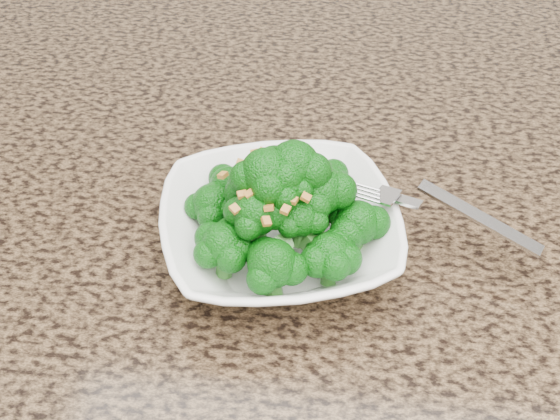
# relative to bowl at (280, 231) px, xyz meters

# --- Properties ---
(granite_counter) EXTENTS (1.64, 1.04, 0.03)m
(granite_counter) POSITION_rel_bowl_xyz_m (0.03, 0.12, -0.04)
(granite_counter) COLOR brown
(granite_counter) RESTS_ON cabinet
(bowl) EXTENTS (0.25, 0.25, 0.05)m
(bowl) POSITION_rel_bowl_xyz_m (0.00, 0.00, 0.00)
(bowl) COLOR white
(bowl) RESTS_ON granite_counter
(broccoli_pile) EXTENTS (0.18, 0.18, 0.07)m
(broccoli_pile) POSITION_rel_bowl_xyz_m (0.00, -0.00, 0.06)
(broccoli_pile) COLOR #09570A
(broccoli_pile) RESTS_ON bowl
(garlic_topping) EXTENTS (0.11, 0.11, 0.01)m
(garlic_topping) POSITION_rel_bowl_xyz_m (0.00, -0.00, 0.10)
(garlic_topping) COLOR #B97C2D
(garlic_topping) RESTS_ON broccoli_pile
(fork) EXTENTS (0.18, 0.11, 0.01)m
(fork) POSITION_rel_bowl_xyz_m (0.11, 0.02, 0.03)
(fork) COLOR silver
(fork) RESTS_ON bowl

